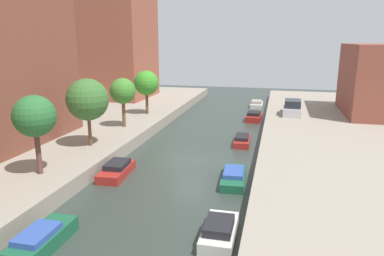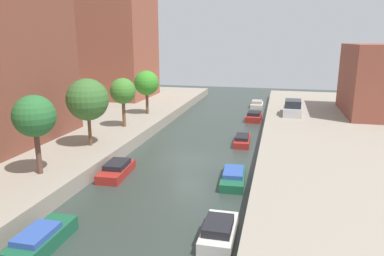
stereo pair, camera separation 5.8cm
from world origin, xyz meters
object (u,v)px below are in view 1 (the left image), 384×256
at_px(moored_boat_right_4, 254,117).
at_px(moored_boat_right_3, 242,140).
at_px(moored_boat_left_1, 42,239).
at_px(street_tree_1, 34,117).
at_px(moored_boat_right_1, 219,231).
at_px(parked_car, 292,108).
at_px(moored_boat_right_5, 257,104).
at_px(apartment_tower_far, 110,7).
at_px(moored_boat_left_2, 117,170).
at_px(street_tree_4, 146,83).
at_px(street_tree_2, 88,100).
at_px(moored_boat_right_2, 233,177).
at_px(street_tree_3, 123,91).

bearing_deg(moored_boat_right_4, moored_boat_right_3, -91.95).
bearing_deg(moored_boat_right_3, moored_boat_left_1, -110.77).
bearing_deg(street_tree_1, moored_boat_right_1, -14.95).
xyz_separation_m(parked_car, moored_boat_right_5, (-4.23, 8.72, -1.29)).
bearing_deg(parked_car, moored_boat_right_5, 115.87).
relative_size(apartment_tower_far, parked_car, 5.49).
xyz_separation_m(parked_car, moored_boat_left_2, (-11.64, -18.10, -1.28)).
xyz_separation_m(street_tree_1, moored_boat_right_5, (10.83, 29.91, -4.08)).
bearing_deg(parked_car, street_tree_4, -167.90).
bearing_deg(street_tree_2, parked_car, 45.37).
height_order(street_tree_2, moored_boat_right_3, street_tree_2).
bearing_deg(parked_car, moored_boat_left_1, -112.64).
height_order(street_tree_4, moored_boat_left_1, street_tree_4).
xyz_separation_m(apartment_tower_far, moored_boat_left_1, (12.57, -33.52, -12.45)).
relative_size(street_tree_1, street_tree_4, 1.03).
xyz_separation_m(apartment_tower_far, parked_car, (23.68, -6.88, -11.19)).
height_order(street_tree_1, moored_boat_right_1, street_tree_1).
xyz_separation_m(apartment_tower_far, street_tree_2, (8.63, -22.14, -8.39)).
bearing_deg(moored_boat_right_2, moored_boat_right_1, -88.10).
bearing_deg(street_tree_3, parked_car, 31.28).
relative_size(moored_boat_left_1, moored_boat_right_5, 1.08).
distance_m(moored_boat_left_1, moored_boat_right_5, 36.02).
xyz_separation_m(moored_boat_left_1, moored_boat_right_2, (7.11, 9.27, -0.07)).
height_order(parked_car, moored_boat_right_1, parked_car).
height_order(apartment_tower_far, moored_boat_right_2, apartment_tower_far).
relative_size(street_tree_2, moored_boat_right_5, 1.52).
xyz_separation_m(apartment_tower_far, street_tree_1, (8.63, -28.07, -8.40)).
xyz_separation_m(moored_boat_right_3, moored_boat_right_4, (0.32, 9.27, 0.08)).
relative_size(moored_boat_left_2, moored_boat_right_4, 1.18).
height_order(street_tree_4, moored_boat_right_2, street_tree_4).
relative_size(apartment_tower_far, moored_boat_right_1, 7.40).
relative_size(parked_car, moored_boat_left_2, 1.20).
relative_size(street_tree_1, moored_boat_right_3, 1.30).
bearing_deg(moored_boat_right_3, parked_car, 63.71).
height_order(street_tree_1, moored_boat_right_4, street_tree_1).
bearing_deg(moored_boat_left_1, street_tree_4, 99.57).
distance_m(street_tree_1, moored_boat_right_5, 32.07).
distance_m(apartment_tower_far, parked_car, 27.08).
height_order(apartment_tower_far, moored_boat_left_1, apartment_tower_far).
bearing_deg(moored_boat_right_5, moored_boat_right_1, -89.21).
height_order(street_tree_4, moored_boat_right_5, street_tree_4).
relative_size(apartment_tower_far, street_tree_3, 5.37).
bearing_deg(moored_boat_right_4, moored_boat_left_2, -112.28).
bearing_deg(street_tree_1, moored_boat_right_4, 63.02).
bearing_deg(parked_car, moored_boat_right_4, 172.97).
bearing_deg(moored_boat_right_4, street_tree_4, -161.35).
distance_m(apartment_tower_far, street_tree_2, 25.19).
bearing_deg(street_tree_4, moored_boat_right_2, -51.98).
relative_size(street_tree_3, moored_boat_right_2, 1.14).
relative_size(street_tree_1, moored_boat_right_2, 1.22).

